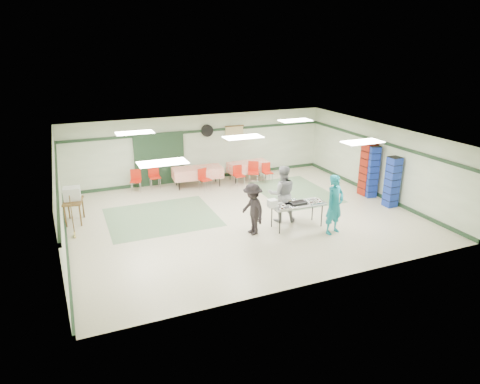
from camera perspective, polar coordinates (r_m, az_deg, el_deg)
name	(u,v)px	position (r m, az deg, el deg)	size (l,w,h in m)	color
floor	(243,216)	(14.22, 0.38, -3.29)	(11.00, 11.00, 0.00)	beige
ceiling	(243,136)	(13.42, 0.40, 7.42)	(11.00, 11.00, 0.00)	silver
wall_back	(200,148)	(17.84, -5.32, 5.90)	(11.00, 11.00, 0.00)	beige
wall_front	(320,232)	(10.05, 10.56, -5.23)	(11.00, 11.00, 0.00)	beige
wall_left	(59,201)	(12.76, -22.97, -1.10)	(9.00, 9.00, 0.00)	beige
wall_right	(380,161)	(16.62, 18.15, 4.01)	(9.00, 9.00, 0.00)	beige
trim_back	(200,131)	(17.66, -5.36, 8.08)	(11.00, 0.06, 0.10)	#1D3520
baseboard_back	(201,178)	(18.15, -5.17, 1.91)	(11.00, 0.06, 0.12)	#1D3520
trim_left	(57,176)	(12.55, -23.25, 1.91)	(9.00, 0.06, 0.10)	#1D3520
baseboard_left	(67,243)	(13.23, -22.11, -6.33)	(9.00, 0.06, 0.12)	#1D3520
trim_right	(381,142)	(16.45, 18.33, 6.35)	(9.00, 0.06, 0.10)	#1D3520
baseboard_right	(376,194)	(16.97, 17.63, -0.20)	(9.00, 0.06, 0.12)	#1D3520
green_patch_a	(162,217)	(14.42, -10.40, -3.29)	(3.50, 3.00, 0.01)	gray
green_patch_b	(294,192)	(16.66, 7.23, 0.01)	(2.50, 3.50, 0.01)	gray
double_door_left	(148,160)	(17.35, -12.18, 4.13)	(0.90, 0.06, 2.10)	gray
double_door_right	(171,158)	(17.54, -9.13, 4.49)	(0.90, 0.06, 2.10)	gray
door_frame	(160,159)	(17.42, -10.65, 4.29)	(2.00, 0.03, 2.15)	#1D3520
wall_fan	(207,131)	(17.72, -4.40, 8.15)	(0.50, 0.50, 0.10)	black
scroll_banner	(234,133)	(18.17, -0.76, 7.84)	(0.80, 0.02, 0.60)	beige
serving_table	(297,205)	(13.31, 7.64, -1.79)	(1.70, 0.71, 0.76)	#A1A19C
sheet_tray_right	(315,202)	(13.52, 10.01, -1.30)	(0.57, 0.44, 0.02)	silver
sheet_tray_mid	(291,203)	(13.36, 6.88, -1.40)	(0.53, 0.40, 0.02)	silver
sheet_tray_left	(285,207)	(13.00, 6.02, -1.97)	(0.63, 0.48, 0.02)	silver
baking_pan	(298,203)	(13.27, 7.74, -1.45)	(0.51, 0.32, 0.08)	black
foam_box_stack	(272,203)	(12.93, 4.32, -1.52)	(0.26, 0.24, 0.24)	white
volunteer_teal	(335,204)	(13.02, 12.50, -1.64)	(0.66, 0.44, 1.82)	teal
volunteer_grey	(282,194)	(13.64, 5.63, -0.23)	(0.90, 0.70, 1.85)	gray
volunteer_dark	(253,209)	(12.70, 1.69, -2.30)	(1.02, 0.59, 1.58)	black
dining_table_a	(248,166)	(17.89, 1.07, 3.43)	(1.71, 0.83, 0.77)	red
dining_table_b	(198,172)	(17.15, -5.68, 2.64)	(2.03, 1.04, 0.77)	red
chair_a	(253,170)	(17.39, 1.79, 2.92)	(0.56, 0.56, 0.91)	red
chair_b	(238,173)	(17.15, -0.23, 2.50)	(0.40, 0.40, 0.83)	red
chair_c	(267,170)	(17.66, 3.60, 2.88)	(0.37, 0.38, 0.79)	red
chair_d	(204,177)	(16.67, -4.85, 1.99)	(0.49, 0.49, 0.85)	red
chair_loose_a	(154,174)	(17.17, -11.37, 2.32)	(0.43, 0.43, 0.91)	red
chair_loose_b	(136,178)	(16.93, -13.73, 1.79)	(0.49, 0.49, 0.86)	red
crate_stack_blue_a	(372,172)	(16.46, 17.20, 2.59)	(0.37, 0.37, 1.94)	navy
crate_stack_red	(367,169)	(16.65, 16.64, 2.91)	(0.44, 0.44, 1.99)	maroon
crate_stack_blue_b	(392,182)	(15.72, 19.63, 1.26)	(0.39, 0.39, 1.79)	navy
printer_table	(73,204)	(14.55, -21.35, -1.45)	(0.70, 0.94, 0.74)	brown
office_printer	(72,193)	(14.55, -21.51, -0.18)	(0.51, 0.44, 0.40)	silver
broom	(72,215)	(13.51, -21.50, -2.89)	(0.03, 0.03, 1.30)	brown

